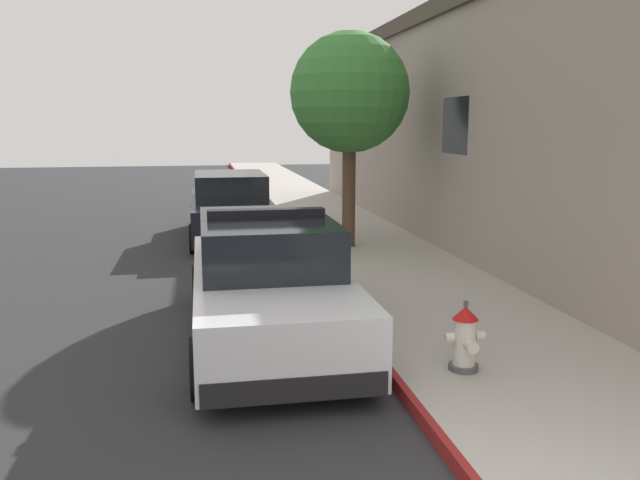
{
  "coord_description": "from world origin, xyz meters",
  "views": [
    {
      "loc": [
        -1.99,
        -3.03,
        2.75
      ],
      "look_at": [
        -0.23,
        6.45,
        1.0
      ],
      "focal_mm": 36.29,
      "sensor_mm": 36.0,
      "label": 1
    }
  ],
  "objects_px": {
    "police_cruiser": "(268,282)",
    "fire_hydrant": "(465,339)",
    "parked_car_silver_ahead": "(231,208)",
    "street_tree": "(350,94)"
  },
  "relations": [
    {
      "from": "police_cruiser",
      "to": "street_tree",
      "type": "height_order",
      "value": "street_tree"
    },
    {
      "from": "police_cruiser",
      "to": "fire_hydrant",
      "type": "bearing_deg",
      "value": -44.04
    },
    {
      "from": "fire_hydrant",
      "to": "street_tree",
      "type": "xyz_separation_m",
      "value": [
        0.39,
        7.16,
        2.85
      ]
    },
    {
      "from": "police_cruiser",
      "to": "fire_hydrant",
      "type": "height_order",
      "value": "police_cruiser"
    },
    {
      "from": "parked_car_silver_ahead",
      "to": "fire_hydrant",
      "type": "distance_m",
      "value": 9.61
    },
    {
      "from": "police_cruiser",
      "to": "parked_car_silver_ahead",
      "type": "relative_size",
      "value": 1.0
    },
    {
      "from": "parked_car_silver_ahead",
      "to": "street_tree",
      "type": "height_order",
      "value": "street_tree"
    },
    {
      "from": "parked_car_silver_ahead",
      "to": "street_tree",
      "type": "distance_m",
      "value": 4.18
    },
    {
      "from": "parked_car_silver_ahead",
      "to": "street_tree",
      "type": "bearing_deg",
      "value": -42.93
    },
    {
      "from": "parked_car_silver_ahead",
      "to": "street_tree",
      "type": "xyz_separation_m",
      "value": [
        2.4,
        -2.23,
        2.6
      ]
    }
  ]
}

